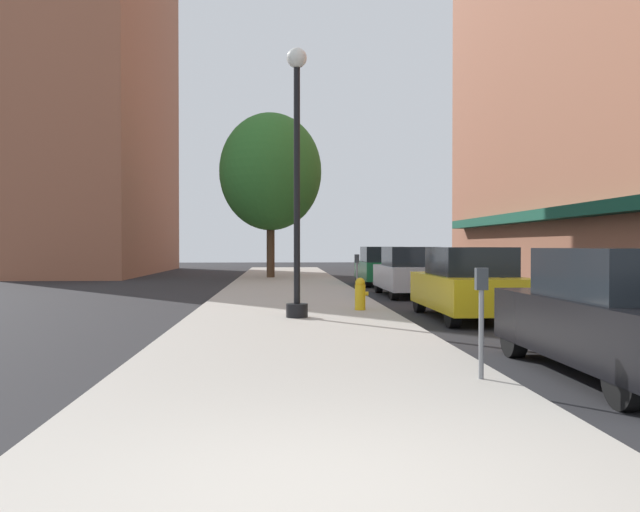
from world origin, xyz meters
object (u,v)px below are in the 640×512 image
at_px(lamppost, 297,177).
at_px(tree_near, 271,172).
at_px(car_yellow, 468,284).
at_px(car_black, 620,315).
at_px(parking_meter_far, 357,270).
at_px(car_silver, 409,272).
at_px(car_green, 381,266).
at_px(parking_meter_near, 481,309).
at_px(fire_hydrant, 360,294).

bearing_deg(lamppost, tree_near, 92.65).
distance_m(tree_near, car_yellow, 19.15).
height_order(car_black, car_yellow, same).
distance_m(parking_meter_far, car_yellow, 5.64).
relative_size(lamppost, car_yellow, 1.37).
bearing_deg(car_silver, tree_near, 113.28).
bearing_deg(car_green, car_yellow, -89.89).
bearing_deg(parking_meter_near, car_green, 84.48).
bearing_deg(lamppost, car_black, -57.82).
xyz_separation_m(fire_hydrant, car_black, (2.36, -7.82, 0.29)).
distance_m(lamppost, parking_meter_near, 7.40).
height_order(tree_near, car_silver, tree_near).
relative_size(parking_meter_near, car_green, 0.30).
bearing_deg(parking_meter_far, tree_near, 102.69).
bearing_deg(car_yellow, parking_meter_near, -103.35).
xyz_separation_m(car_black, car_silver, (0.00, 13.61, 0.00)).
relative_size(tree_near, car_yellow, 1.91).
distance_m(parking_meter_near, car_yellow, 7.45).
bearing_deg(car_green, car_silver, -89.89).
height_order(lamppost, car_silver, lamppost).
xyz_separation_m(car_black, car_yellow, (0.00, 6.71, 0.00)).
xyz_separation_m(parking_meter_near, car_yellow, (1.95, 7.19, -0.14)).
distance_m(lamppost, tree_near, 18.54).
height_order(lamppost, parking_meter_far, lamppost).
height_order(fire_hydrant, parking_meter_near, parking_meter_near).
distance_m(parking_meter_near, parking_meter_far, 12.48).
relative_size(car_black, car_green, 1.00).
xyz_separation_m(fire_hydrant, tree_near, (-2.44, 16.85, 4.87)).
bearing_deg(car_silver, car_yellow, -90.18).
bearing_deg(car_green, tree_near, 134.12).
height_order(fire_hydrant, tree_near, tree_near).
xyz_separation_m(parking_meter_far, car_yellow, (1.95, -5.29, -0.14)).
relative_size(car_black, car_silver, 1.00).
bearing_deg(car_green, lamppost, -106.29).
bearing_deg(fire_hydrant, tree_near, 98.25).
distance_m(lamppost, car_yellow, 4.64).
xyz_separation_m(parking_meter_far, car_silver, (1.95, 1.60, -0.14)).
relative_size(lamppost, tree_near, 0.72).
bearing_deg(car_yellow, car_green, 91.82).
relative_size(car_silver, car_green, 1.00).
distance_m(parking_meter_far, car_black, 12.16).
relative_size(tree_near, car_green, 1.91).
relative_size(lamppost, parking_meter_far, 4.50).
xyz_separation_m(tree_near, car_silver, (4.80, -11.07, -4.58)).
distance_m(lamppost, car_green, 14.19).
bearing_deg(parking_meter_far, lamppost, -109.27).
height_order(fire_hydrant, car_green, car_green).
relative_size(lamppost, fire_hydrant, 7.47).
distance_m(car_black, car_yellow, 6.71).
bearing_deg(car_silver, parking_meter_far, -140.78).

